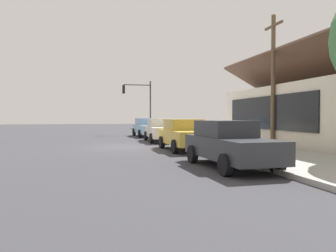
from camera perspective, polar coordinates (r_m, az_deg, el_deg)
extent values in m
plane|color=#38383D|center=(18.94, -7.24, -3.60)|extent=(120.00, 120.00, 0.00)
cube|color=#A3A099|center=(20.25, 8.76, -3.04)|extent=(60.00, 4.20, 0.16)
cube|color=#8CB7E0|center=(28.43, -3.66, -0.47)|extent=(4.87, 1.97, 0.70)
cube|color=#779CBE|center=(28.88, -3.85, 0.81)|extent=(2.37, 1.66, 0.56)
cylinder|color=black|center=(27.18, -1.20, -1.31)|extent=(0.67, 0.25, 0.66)
cylinder|color=black|center=(26.81, -4.92, -1.35)|extent=(0.67, 0.25, 0.66)
cylinder|color=black|center=(30.08, -2.55, -1.02)|extent=(0.67, 0.25, 0.66)
cylinder|color=black|center=(29.75, -5.91, -1.06)|extent=(0.67, 0.25, 0.66)
cube|color=silver|center=(22.64, -1.20, -1.01)|extent=(4.73, 1.89, 0.70)
cube|color=beige|center=(23.08, -1.40, 0.60)|extent=(2.30, 1.60, 0.56)
cylinder|color=black|center=(21.41, 1.74, -2.10)|extent=(0.67, 0.24, 0.66)
cylinder|color=black|center=(21.10, -2.87, -2.16)|extent=(0.67, 0.24, 0.66)
cylinder|color=black|center=(24.24, 0.25, -1.66)|extent=(0.67, 0.24, 0.66)
cylinder|color=black|center=(23.97, -3.83, -1.70)|extent=(0.67, 0.24, 0.66)
cube|color=gold|center=(16.83, 3.05, -1.93)|extent=(4.39, 1.97, 0.70)
cube|color=gold|center=(17.22, 2.63, 0.25)|extent=(2.12, 1.69, 0.56)
cylinder|color=black|center=(15.90, 7.71, -3.41)|extent=(0.67, 0.24, 0.66)
cylinder|color=black|center=(15.31, 1.19, -3.60)|extent=(0.67, 0.24, 0.66)
cylinder|color=black|center=(18.42, 4.60, -2.71)|extent=(0.67, 0.24, 0.66)
cylinder|color=black|center=(17.91, -1.08, -2.83)|extent=(0.67, 0.24, 0.66)
cube|color=#2D3035|center=(11.29, 10.80, -3.71)|extent=(4.66, 1.91, 0.70)
cube|color=#27292D|center=(11.66, 9.83, -0.43)|extent=(2.26, 1.60, 0.56)
cylinder|color=black|center=(10.52, 18.42, -6.07)|extent=(0.67, 0.25, 0.66)
cylinder|color=black|center=(9.69, 9.93, -6.67)|extent=(0.67, 0.25, 0.66)
cylinder|color=black|center=(12.97, 11.42, -4.58)|extent=(0.67, 0.25, 0.66)
cylinder|color=black|center=(12.30, 4.28, -4.88)|extent=(0.67, 0.25, 0.66)
cube|color=silver|center=(22.69, 24.73, 1.62)|extent=(12.07, 7.30, 3.56)
cube|color=black|center=(20.66, 16.58, 2.21)|extent=(9.66, 0.08, 1.99)
cube|color=brown|center=(21.81, 20.96, 8.91)|extent=(12.67, 3.94, 2.20)
cylinder|color=#383833|center=(32.24, -3.08, 3.19)|extent=(0.14, 0.14, 5.20)
cylinder|color=#383833|center=(32.18, -5.38, 7.11)|extent=(0.10, 2.60, 0.10)
cube|color=black|center=(32.00, -7.70, 6.33)|extent=(0.28, 0.24, 0.80)
sphere|color=red|center=(32.17, -7.73, 6.77)|extent=(0.16, 0.16, 0.16)
sphere|color=yellow|center=(32.15, -7.73, 6.31)|extent=(0.16, 0.16, 0.16)
sphere|color=green|center=(32.13, -7.72, 5.84)|extent=(0.16, 0.16, 0.16)
cylinder|color=brown|center=(19.84, 17.76, 7.41)|extent=(0.24, 0.24, 7.50)
cube|color=brown|center=(20.40, 17.84, 16.25)|extent=(1.80, 0.12, 0.12)
cylinder|color=red|center=(19.24, 5.47, -2.22)|extent=(0.22, 0.22, 0.55)
sphere|color=red|center=(19.22, 5.47, -1.19)|extent=(0.18, 0.18, 0.18)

